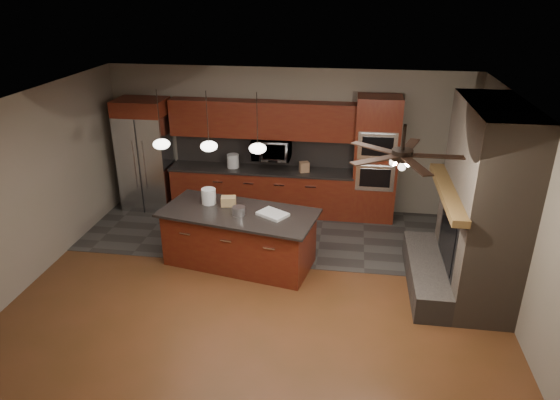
% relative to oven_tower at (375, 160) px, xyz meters
% --- Properties ---
extents(ground, '(7.00, 7.00, 0.00)m').
position_rel_oven_tower_xyz_m(ground, '(-1.70, -2.69, -1.19)').
color(ground, brown).
rests_on(ground, ground).
extents(ceiling, '(7.00, 6.00, 0.02)m').
position_rel_oven_tower_xyz_m(ceiling, '(-1.70, -2.69, 1.61)').
color(ceiling, white).
rests_on(ceiling, back_wall).
extents(back_wall, '(7.00, 0.02, 2.80)m').
position_rel_oven_tower_xyz_m(back_wall, '(-1.70, 0.31, 0.21)').
color(back_wall, gray).
rests_on(back_wall, ground).
extents(right_wall, '(0.02, 6.00, 2.80)m').
position_rel_oven_tower_xyz_m(right_wall, '(1.80, -2.69, 0.21)').
color(right_wall, gray).
rests_on(right_wall, ground).
extents(left_wall, '(0.02, 6.00, 2.80)m').
position_rel_oven_tower_xyz_m(left_wall, '(-5.20, -2.69, 0.21)').
color(left_wall, gray).
rests_on(left_wall, ground).
extents(slate_tile_patch, '(7.00, 2.40, 0.01)m').
position_rel_oven_tower_xyz_m(slate_tile_patch, '(-1.70, -0.89, -1.19)').
color(slate_tile_patch, '#393733').
rests_on(slate_tile_patch, ground).
extents(fireplace_column, '(1.30, 2.10, 2.80)m').
position_rel_oven_tower_xyz_m(fireplace_column, '(1.34, -2.29, 0.11)').
color(fireplace_column, brown).
rests_on(fireplace_column, ground).
extents(back_cabinetry, '(3.59, 0.64, 2.20)m').
position_rel_oven_tower_xyz_m(back_cabinetry, '(-2.18, 0.05, -0.30)').
color(back_cabinetry, '#602411').
rests_on(back_cabinetry, ground).
extents(oven_tower, '(0.80, 0.63, 2.38)m').
position_rel_oven_tower_xyz_m(oven_tower, '(0.00, 0.00, 0.00)').
color(oven_tower, '#602411').
rests_on(oven_tower, ground).
extents(microwave, '(0.73, 0.41, 0.50)m').
position_rel_oven_tower_xyz_m(microwave, '(-1.98, 0.06, 0.11)').
color(microwave, silver).
rests_on(microwave, back_cabinetry).
extents(refrigerator, '(0.95, 0.75, 2.21)m').
position_rel_oven_tower_xyz_m(refrigerator, '(-4.48, -0.07, -0.09)').
color(refrigerator, silver).
rests_on(refrigerator, ground).
extents(kitchen_island, '(2.62, 1.57, 0.92)m').
position_rel_oven_tower_xyz_m(kitchen_island, '(-2.17, -2.05, -0.73)').
color(kitchen_island, '#602411').
rests_on(kitchen_island, ground).
extents(white_bucket, '(0.30, 0.30, 0.25)m').
position_rel_oven_tower_xyz_m(white_bucket, '(-2.71, -1.79, -0.15)').
color(white_bucket, silver).
rests_on(white_bucket, kitchen_island).
extents(paint_can, '(0.25, 0.25, 0.13)m').
position_rel_oven_tower_xyz_m(paint_can, '(-2.14, -2.15, -0.20)').
color(paint_can, '#BBBAC0').
rests_on(paint_can, kitchen_island).
extents(paint_tray, '(0.54, 0.50, 0.04)m').
position_rel_oven_tower_xyz_m(paint_tray, '(-1.61, -2.10, -0.25)').
color(paint_tray, silver).
rests_on(paint_tray, kitchen_island).
extents(cardboard_box, '(0.26, 0.21, 0.15)m').
position_rel_oven_tower_xyz_m(cardboard_box, '(-2.38, -1.83, -0.20)').
color(cardboard_box, '#A18153').
rests_on(cardboard_box, kitchen_island).
extents(counter_bucket, '(0.28, 0.28, 0.27)m').
position_rel_oven_tower_xyz_m(counter_bucket, '(-2.73, 0.01, -0.16)').
color(counter_bucket, silver).
rests_on(counter_bucket, back_cabinetry).
extents(counter_box, '(0.21, 0.19, 0.19)m').
position_rel_oven_tower_xyz_m(counter_box, '(-1.33, -0.04, -0.19)').
color(counter_box, '#9C7151').
rests_on(counter_box, back_cabinetry).
extents(pendant_left, '(0.26, 0.26, 0.92)m').
position_rel_oven_tower_xyz_m(pendant_left, '(-3.35, -1.99, 0.77)').
color(pendant_left, black).
rests_on(pendant_left, ceiling).
extents(pendant_center, '(0.26, 0.26, 0.92)m').
position_rel_oven_tower_xyz_m(pendant_center, '(-2.60, -1.99, 0.77)').
color(pendant_center, black).
rests_on(pendant_center, ceiling).
extents(pendant_right, '(0.26, 0.26, 0.92)m').
position_rel_oven_tower_xyz_m(pendant_right, '(-1.85, -1.99, 0.77)').
color(pendant_right, black).
rests_on(pendant_right, ceiling).
extents(ceiling_fan, '(1.27, 1.33, 0.41)m').
position_rel_oven_tower_xyz_m(ceiling_fan, '(0.10, -3.49, 1.27)').
color(ceiling_fan, black).
rests_on(ceiling_fan, ceiling).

